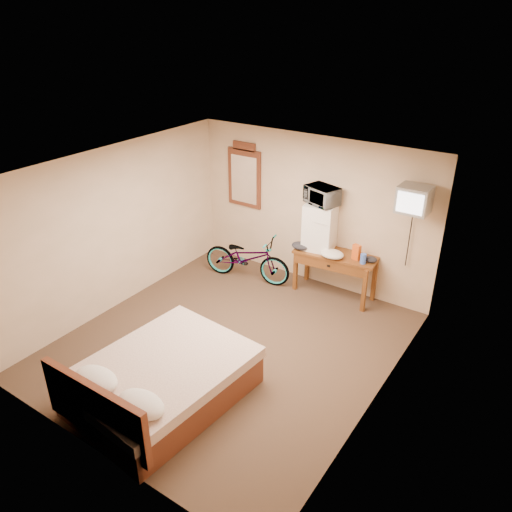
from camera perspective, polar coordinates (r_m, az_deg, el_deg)
name	(u,v)px	position (r m, az deg, el deg)	size (l,w,h in m)	color
room	(227,265)	(6.45, -3.31, -1.04)	(4.60, 4.64, 2.50)	#453522
desk	(334,261)	(8.00, 8.94, -0.59)	(1.35, 0.64, 0.75)	brown
mini_fridge	(320,226)	(7.96, 7.32, 3.37)	(0.52, 0.50, 0.75)	white
microwave	(322,195)	(7.77, 7.54, 6.88)	(0.51, 0.35, 0.28)	white
snack_bag	(356,252)	(7.79, 11.41, 0.43)	(0.12, 0.07, 0.24)	#DE5213
blue_cup	(363,259)	(7.70, 12.15, -0.31)	(0.09, 0.09, 0.16)	#406BDC
cloth_cream	(332,254)	(7.81, 8.68, 0.23)	(0.38, 0.29, 0.12)	silver
cloth_dark_a	(301,246)	(8.02, 5.11, 1.16)	(0.30, 0.23, 0.11)	black
cloth_dark_b	(371,259)	(7.79, 13.01, -0.37)	(0.19, 0.15, 0.09)	black
crt_television	(414,199)	(7.19, 17.64, 6.18)	(0.43, 0.56, 0.38)	black
wall_mirror	(244,176)	(8.73, -1.33, 9.14)	(0.67, 0.04, 1.14)	#5E2C1B
bicycle	(247,258)	(8.50, -1.03, -0.19)	(0.54, 1.55, 0.82)	black
bed	(158,382)	(6.14, -11.10, -13.94)	(1.70, 2.14, 0.90)	#5E2C1B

